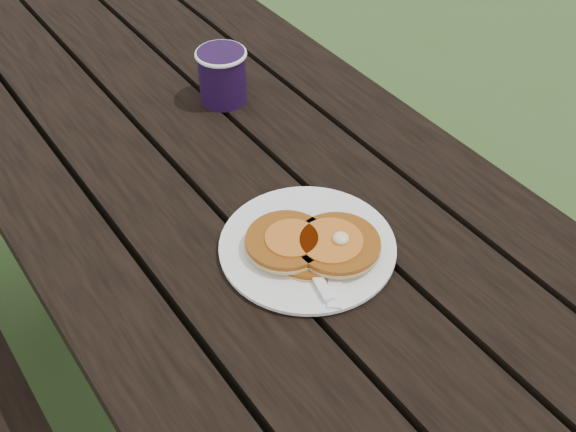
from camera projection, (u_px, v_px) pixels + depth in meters
ground at (257, 419)px, 1.72m from camera, size 60.00×60.00×0.00m
picnic_table at (252, 323)px, 1.47m from camera, size 1.36×1.80×0.75m
plate at (307, 247)px, 1.09m from camera, size 0.32×0.32×0.01m
pancake_stack at (314, 244)px, 1.07m from camera, size 0.18×0.17×0.04m
knife at (336, 261)px, 1.06m from camera, size 0.13×0.15×0.00m
fork at (314, 272)px, 1.03m from camera, size 0.07×0.16×0.01m
coffee_cup at (222, 73)px, 1.35m from camera, size 0.10×0.10×0.10m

